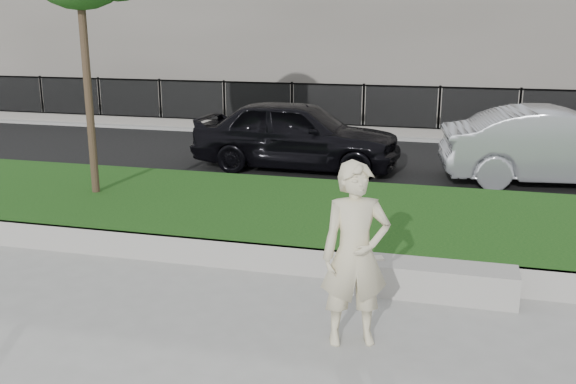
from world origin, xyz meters
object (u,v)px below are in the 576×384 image
(book, at_px, (375,258))
(car_silver, at_px, (562,147))
(car_dark, at_px, (297,134))
(man, at_px, (355,255))
(stone_bench, at_px, (433,280))

(book, xyz_separation_m, car_silver, (3.08, 6.45, 0.41))
(book, height_order, car_dark, car_dark)
(book, distance_m, car_dark, 7.01)
(man, distance_m, book, 1.58)
(man, xyz_separation_m, book, (0.05, 1.47, -0.57))
(car_dark, distance_m, car_silver, 5.75)
(car_dark, xyz_separation_m, car_silver, (5.75, -0.02, -0.01))
(stone_bench, height_order, man, man)
(man, height_order, car_silver, man)
(book, distance_m, car_silver, 7.16)
(stone_bench, xyz_separation_m, man, (-0.79, -1.46, 0.80))
(man, relative_size, book, 10.18)
(man, xyz_separation_m, car_dark, (-2.62, 7.93, -0.15))
(book, xyz_separation_m, car_dark, (-2.67, 6.47, 0.42))
(man, relative_size, car_dark, 0.42)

